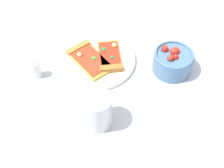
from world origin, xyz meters
name	(u,v)px	position (x,y,z in m)	size (l,w,h in m)	color
ground_plane	(108,65)	(0.00, 0.00, 0.00)	(2.40, 2.40, 0.00)	silver
plate	(96,60)	(-0.03, -0.03, 0.01)	(0.26, 0.26, 0.01)	silver
pizza_slice_near	(88,58)	(-0.03, -0.06, 0.02)	(0.18, 0.14, 0.02)	gold
pizza_slice_far	(110,58)	(-0.01, 0.01, 0.02)	(0.15, 0.09, 0.02)	gold
salad_bowl	(173,61)	(0.08, 0.19, 0.04)	(0.13, 0.13, 0.09)	#4C7299
soda_glass	(97,111)	(0.20, -0.09, 0.05)	(0.08, 0.08, 0.11)	silver
paper_napkin	(162,134)	(0.29, 0.07, 0.00)	(0.13, 0.14, 0.00)	white
pepper_shaker	(36,68)	(-0.02, -0.23, 0.03)	(0.03, 0.03, 0.07)	silver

